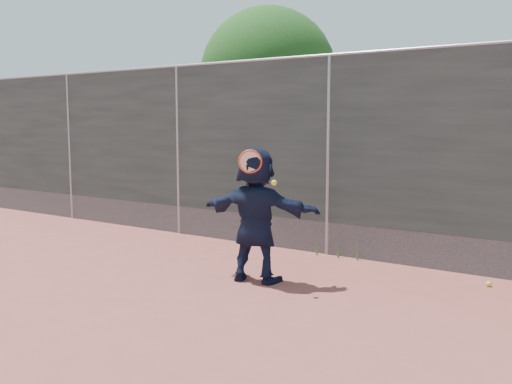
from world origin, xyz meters
The scene contains 7 objects.
ground centered at (0.00, 0.00, 0.00)m, with size 80.00×80.00×0.00m, color #9E4C42.
player centered at (-0.08, 1.66, 0.86)m, with size 1.59×0.51×1.71m, color black.
ball_ground centered at (2.46, 3.03, 0.03)m, with size 0.07×0.07×0.07m, color yellow.
fence centered at (0.00, 3.50, 1.58)m, with size 20.00×0.06×3.03m.
swing_action centered at (0.01, 1.45, 1.50)m, with size 0.54×0.16×0.51m.
tree_left centered at (-2.85, 6.55, 2.94)m, with size 3.15×3.00×4.53m.
weed_clump centered at (0.29, 3.38, 0.13)m, with size 0.68×0.07×0.30m.
Camera 1 is at (3.88, -4.23, 2.01)m, focal length 40.00 mm.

